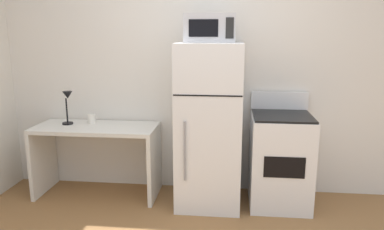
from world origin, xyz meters
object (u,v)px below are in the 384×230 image
Objects in this scene: coffee_mug at (92,119)px; microwave at (210,28)px; refrigerator at (209,126)px; oven_range at (280,159)px; desk at (97,146)px; desk_lamp at (68,102)px.

microwave is (1.27, -0.20, 0.93)m from coffee_mug.
refrigerator is 0.78m from oven_range.
desk is 1.68m from microwave.
desk is 0.79× the size of refrigerator.
coffee_mug reaches higher than desk.
desk_lamp is at bearing 174.45° from desk.
microwave reaches higher than oven_range.
desk is 0.30m from coffee_mug.
oven_range is (0.70, 0.03, -0.33)m from refrigerator.
refrigerator is 0.93m from microwave.
desk is 3.57× the size of desk_lamp.
coffee_mug is at bearing 175.88° from oven_range.
desk is at bearing 176.22° from microwave.
microwave is at bearing -8.78° from coffee_mug.
refrigerator reaches higher than desk.
desk is at bearing -53.70° from coffee_mug.
oven_range reaches higher than coffee_mug.
oven_range is (0.70, 0.05, -1.26)m from microwave.
refrigerator is 3.48× the size of microwave.
coffee_mug is 1.28m from refrigerator.
desk is 1.21m from refrigerator.
microwave is at bearing -4.14° from desk_lamp.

